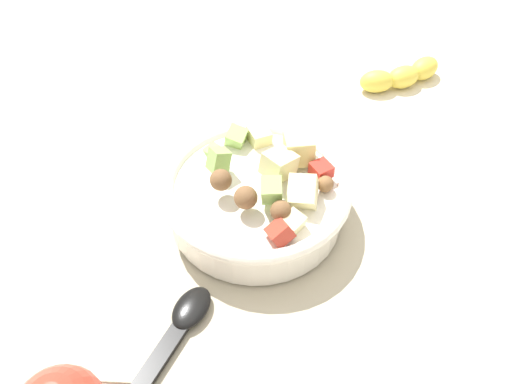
{
  "coord_description": "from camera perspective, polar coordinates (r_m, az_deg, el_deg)",
  "views": [
    {
      "loc": [
        0.43,
        0.03,
        0.52
      ],
      "look_at": [
        -0.01,
        0.01,
        0.05
      ],
      "focal_mm": 37.77,
      "sensor_mm": 36.0,
      "label": 1
    }
  ],
  "objects": [
    {
      "name": "ground_plane",
      "position": [
        0.68,
        -0.84,
        -3.48
      ],
      "size": [
        2.4,
        2.4,
        0.0
      ],
      "primitive_type": "plane",
      "color": "silver"
    },
    {
      "name": "banana_whole",
      "position": [
        0.92,
        15.17,
        11.83
      ],
      "size": [
        0.1,
        0.14,
        0.04
      ],
      "color": "yellow",
      "rests_on": "ground_plane"
    },
    {
      "name": "salad_bowl",
      "position": [
        0.66,
        0.12,
        -0.34
      ],
      "size": [
        0.23,
        0.23,
        0.1
      ],
      "color": "white",
      "rests_on": "placemat"
    },
    {
      "name": "serving_spoon",
      "position": [
        0.58,
        -9.79,
        -16.27
      ],
      "size": [
        0.24,
        0.12,
        0.01
      ],
      "color": "black",
      "rests_on": "placemat"
    },
    {
      "name": "placemat",
      "position": [
        0.68,
        -0.84,
        -3.32
      ],
      "size": [
        0.43,
        0.35,
        0.01
      ],
      "primitive_type": "cube",
      "color": "#BCB299",
      "rests_on": "ground_plane"
    }
  ]
}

